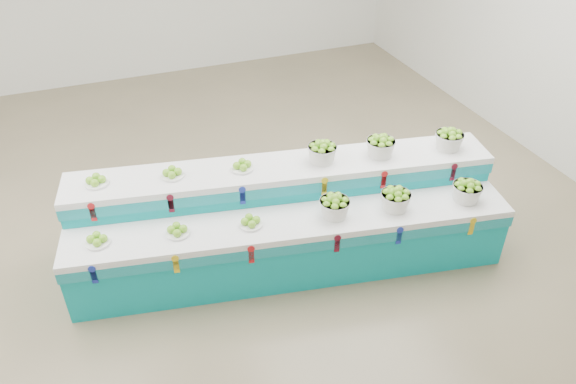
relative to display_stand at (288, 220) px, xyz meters
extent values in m
plane|color=#75694F|center=(-0.90, 0.61, -0.51)|extent=(10.00, 10.00, 0.00)
cylinder|color=white|center=(-1.90, 0.06, 0.26)|extent=(0.28, 0.28, 0.10)
cylinder|color=white|center=(-1.17, -0.07, 0.26)|extent=(0.28, 0.28, 0.10)
cylinder|color=white|center=(-0.47, -0.20, 0.26)|extent=(0.28, 0.28, 0.10)
cylinder|color=white|center=(-1.80, 0.61, 0.56)|extent=(0.28, 0.28, 0.10)
cylinder|color=white|center=(-1.07, 0.48, 0.56)|extent=(0.28, 0.28, 0.10)
cylinder|color=white|center=(-0.37, 0.35, 0.56)|extent=(0.28, 0.28, 0.10)
camera|label=1|loc=(-1.66, -4.30, 3.60)|focal=34.48mm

